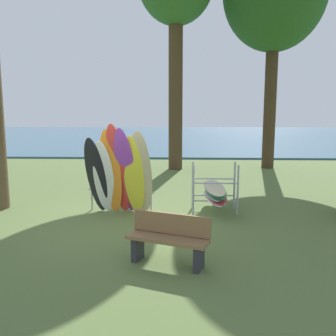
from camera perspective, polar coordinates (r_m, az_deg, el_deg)
ground_plane at (r=8.91m, az=-7.22°, el=-7.98°), size 80.00×80.00×0.00m
lake_water at (r=37.50m, az=0.09°, el=5.08°), size 80.00×36.00×0.10m
leaning_board_pile at (r=9.09m, az=-7.64°, el=-0.90°), size 1.80×0.96×2.29m
board_storage_rack at (r=9.50m, az=7.29°, el=-3.65°), size 1.15×2.12×1.25m
park_bench at (r=6.30m, az=0.10°, el=-10.81°), size 1.46×0.87×0.85m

